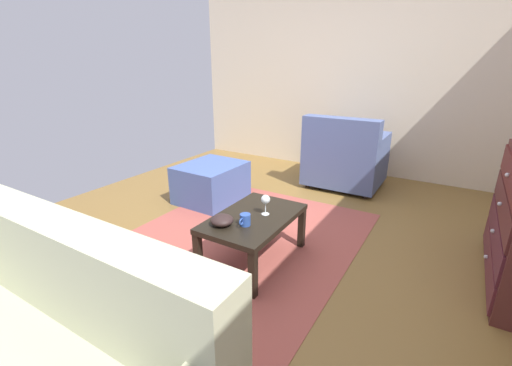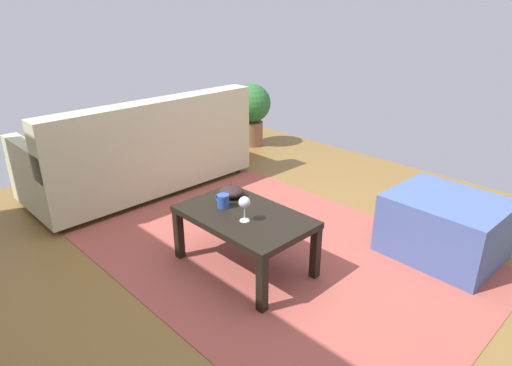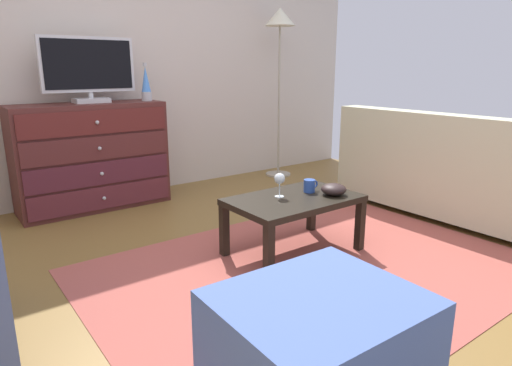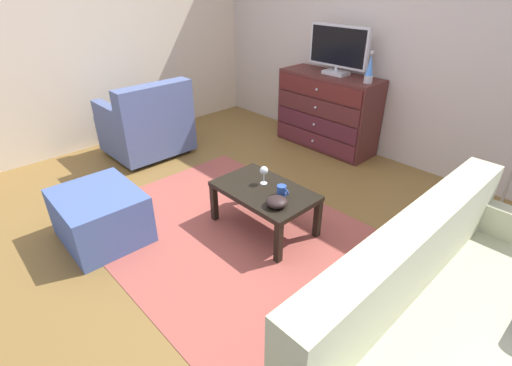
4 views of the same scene
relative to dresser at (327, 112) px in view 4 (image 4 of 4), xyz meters
name	(u,v)px [view 4 (image 4 of 4)]	position (x,y,z in m)	size (l,w,h in m)	color
ground_plane	(237,220)	(0.46, -1.86, -0.48)	(5.52, 4.83, 0.05)	brown
wall_accent_rear	(386,40)	(0.46, 0.31, 0.84)	(5.52, 0.12, 2.59)	beige
wall_plain_left	(92,35)	(-2.06, -1.86, 0.84)	(0.12, 4.83, 2.59)	beige
area_rug	(235,236)	(0.66, -2.06, -0.45)	(2.60, 1.90, 0.01)	#A44E43
dresser	(327,112)	(0.00, 0.00, 0.00)	(1.23, 0.49, 0.90)	#522521
tv	(338,49)	(0.05, 0.02, 0.73)	(0.76, 0.18, 0.53)	silver
lava_lamp	(370,69)	(0.52, -0.04, 0.60)	(0.09, 0.09, 0.33)	#B7B7BC
coffee_table	(264,194)	(0.73, -1.79, -0.12)	(0.83, 0.52, 0.38)	black
wine_glass	(264,171)	(0.66, -1.73, 0.05)	(0.07, 0.07, 0.16)	silver
mug	(282,191)	(0.89, -1.76, -0.03)	(0.11, 0.08, 0.08)	#2B4EA4
bowl_decorative	(277,202)	(0.97, -1.90, -0.03)	(0.16, 0.16, 0.07)	black
couch_large	(445,323)	(2.31, -2.02, -0.12)	(0.85, 1.94, 0.85)	#332319
armchair	(147,125)	(-1.30, -1.72, -0.09)	(0.80, 0.88, 0.89)	#332319
ottoman	(101,216)	(-0.09, -2.85, -0.24)	(0.70, 0.60, 0.42)	#465F9F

